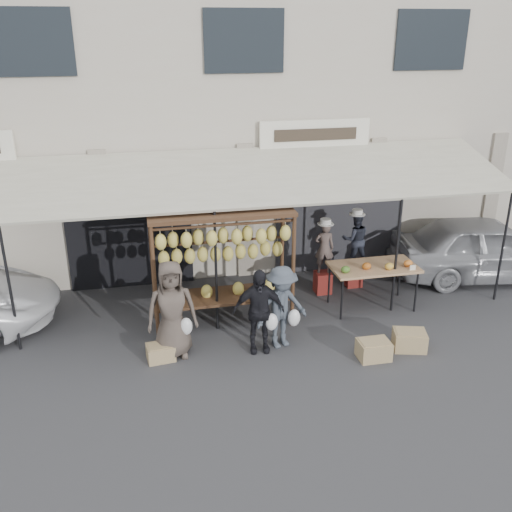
{
  "coord_description": "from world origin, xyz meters",
  "views": [
    {
      "loc": [
        -2.28,
        -8.2,
        5.27
      ],
      "look_at": [
        -0.21,
        1.4,
        1.3
      ],
      "focal_mm": 40.0,
      "sensor_mm": 36.0,
      "label": 1
    }
  ],
  "objects": [
    {
      "name": "vendor_right",
      "position": [
        2.18,
        2.43,
        1.07
      ],
      "size": [
        0.63,
        0.52,
        1.18
      ],
      "primitive_type": "imported",
      "rotation": [
        0.0,
        0.0,
        3.0
      ],
      "color": "#252834",
      "rests_on": "stool_right"
    },
    {
      "name": "vendor_left",
      "position": [
        1.42,
        2.23,
        1.01
      ],
      "size": [
        0.45,
        0.34,
        1.11
      ],
      "primitive_type": "imported",
      "rotation": [
        0.0,
        0.0,
        2.93
      ],
      "color": "brown",
      "rests_on": "stool_left"
    },
    {
      "name": "customer_right",
      "position": [
        0.0,
        0.31,
        0.76
      ],
      "size": [
        1.09,
        0.81,
        1.51
      ],
      "primitive_type": "imported",
      "rotation": [
        0.0,
        0.0,
        0.28
      ],
      "color": "#404751",
      "rests_on": "ground_plane"
    },
    {
      "name": "ground_plane",
      "position": [
        0.0,
        0.0,
        0.0
      ],
      "size": [
        90.0,
        90.0,
        0.0
      ],
      "primitive_type": "plane",
      "color": "#2D2D30"
    },
    {
      "name": "crate_near_a",
      "position": [
        1.45,
        -0.43,
        0.16
      ],
      "size": [
        0.54,
        0.41,
        0.32
      ],
      "primitive_type": "cube",
      "rotation": [
        0.0,
        0.0,
        -0.01
      ],
      "color": "tan",
      "rests_on": "ground_plane"
    },
    {
      "name": "produce_table",
      "position": [
        2.15,
        1.35,
        0.86
      ],
      "size": [
        1.7,
        0.9,
        1.04
      ],
      "color": "tan",
      "rests_on": "ground_plane"
    },
    {
      "name": "customer_left",
      "position": [
        -1.87,
        0.41,
        0.86
      ],
      "size": [
        0.86,
        0.57,
        1.73
      ],
      "primitive_type": "imported",
      "rotation": [
        0.0,
        0.0,
        0.02
      ],
      "color": "#4C4139",
      "rests_on": "ground_plane"
    },
    {
      "name": "customer_mid",
      "position": [
        -0.41,
        0.25,
        0.76
      ],
      "size": [
        0.92,
        0.45,
        1.52
      ],
      "primitive_type": "imported",
      "rotation": [
        0.0,
        0.0,
        -0.09
      ],
      "color": "black",
      "rests_on": "ground_plane"
    },
    {
      "name": "awning",
      "position": [
        0.01,
        2.28,
        2.57
      ],
      "size": [
        10.0,
        2.35,
        2.92
      ],
      "color": "beige",
      "rests_on": "ground_plane"
    },
    {
      "name": "banana_rack",
      "position": [
        -0.85,
        1.32,
        1.58
      ],
      "size": [
        2.6,
        0.9,
        2.24
      ],
      "color": "#4C341F",
      "rests_on": "ground_plane"
    },
    {
      "name": "crate_far",
      "position": [
        -2.1,
        0.29,
        0.14
      ],
      "size": [
        0.5,
        0.4,
        0.27
      ],
      "primitive_type": "cube",
      "rotation": [
        0.0,
        0.0,
        0.12
      ],
      "color": "tan",
      "rests_on": "ground_plane"
    },
    {
      "name": "crate_near_b",
      "position": [
        2.18,
        -0.27,
        0.17
      ],
      "size": [
        0.64,
        0.55,
        0.33
      ],
      "primitive_type": "cube",
      "rotation": [
        0.0,
        0.0,
        -0.27
      ],
      "color": "tan",
      "rests_on": "ground_plane"
    },
    {
      "name": "shophouse",
      "position": [
        -0.0,
        6.5,
        3.65
      ],
      "size": [
        24.0,
        6.15,
        7.3
      ],
      "color": "#B5AD9D",
      "rests_on": "ground_plane"
    },
    {
      "name": "stool_left",
      "position": [
        1.42,
        2.23,
        0.23
      ],
      "size": [
        0.36,
        0.36,
        0.46
      ],
      "primitive_type": "cube",
      "rotation": [
        0.0,
        0.0,
        0.1
      ],
      "color": "maroon",
      "rests_on": "ground_plane"
    },
    {
      "name": "stool_right",
      "position": [
        2.18,
        2.43,
        0.24
      ],
      "size": [
        0.42,
        0.42,
        0.48
      ],
      "primitive_type": "cube",
      "rotation": [
        0.0,
        0.0,
        -0.26
      ],
      "color": "maroon",
      "rests_on": "ground_plane"
    },
    {
      "name": "sedan",
      "position": [
        5.19,
        2.22,
        0.71
      ],
      "size": [
        4.34,
        2.27,
        1.41
      ],
      "primitive_type": "imported",
      "rotation": [
        0.0,
        0.0,
        1.42
      ],
      "color": "#97989C",
      "rests_on": "ground_plane"
    }
  ]
}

